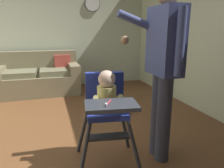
# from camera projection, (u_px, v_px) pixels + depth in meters

# --- Properties ---
(ground) EXTENTS (6.07, 7.17, 0.10)m
(ground) POSITION_uv_depth(u_px,v_px,m) (62.00, 147.00, 2.43)
(ground) COLOR brown
(wall_far) EXTENTS (5.27, 0.06, 2.77)m
(wall_far) POSITION_uv_depth(u_px,v_px,m) (50.00, 26.00, 4.69)
(wall_far) COLOR beige
(wall_far) RESTS_ON ground
(wall_right) EXTENTS (0.06, 6.17, 2.77)m
(wall_right) POSITION_uv_depth(u_px,v_px,m) (216.00, 23.00, 3.00)
(wall_right) COLOR beige
(wall_right) RESTS_ON ground
(couch) EXTENTS (1.65, 0.86, 0.86)m
(couch) POSITION_uv_depth(u_px,v_px,m) (39.00, 77.00, 4.38)
(couch) COLOR #797053
(couch) RESTS_ON ground
(high_chair) EXTENTS (0.68, 0.79, 0.94)m
(high_chair) POSITION_uv_depth(u_px,v_px,m) (107.00, 102.00, 1.88)
(high_chair) COLOR #30343B
(high_chair) RESTS_ON ground
(adult_standing) EXTENTS (0.51, 0.50, 1.67)m
(adult_standing) POSITION_uv_depth(u_px,v_px,m) (163.00, 66.00, 1.95)
(adult_standing) COLOR #3C3E51
(adult_standing) RESTS_ON ground
(toy_ball) EXTENTS (0.15, 0.15, 0.15)m
(toy_ball) POSITION_uv_depth(u_px,v_px,m) (126.00, 110.00, 3.25)
(toy_ball) COLOR #D13D33
(toy_ball) RESTS_ON ground
(wall_clock) EXTENTS (0.36, 0.04, 0.36)m
(wall_clock) POSITION_uv_depth(u_px,v_px,m) (92.00, 4.00, 4.80)
(wall_clock) COLOR white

